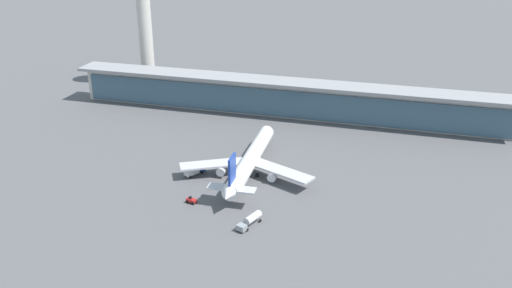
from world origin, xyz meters
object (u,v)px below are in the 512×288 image
at_px(control_tower, 144,16).
at_px(service_truck_under_wing_grey, 250,220).
at_px(service_truck_near_nose_blue, 194,170).
at_px(airliner_on_stand, 250,161).
at_px(service_truck_mid_apron_red, 191,200).

bearing_deg(control_tower, service_truck_under_wing_grey, -52.70).
height_order(service_truck_near_nose_blue, control_tower, control_tower).
xyz_separation_m(airliner_on_stand, control_tower, (-75.20, 80.86, 28.40)).
relative_size(airliner_on_stand, service_truck_mid_apron_red, 17.73).
distance_m(airliner_on_stand, service_truck_near_nose_blue, 18.16).
height_order(airliner_on_stand, service_truck_under_wing_grey, airliner_on_stand).
bearing_deg(service_truck_under_wing_grey, airliner_on_stand, 106.92).
bearing_deg(service_truck_mid_apron_red, airliner_on_stand, 64.60).
bearing_deg(control_tower, airliner_on_stand, -47.08).
distance_m(service_truck_near_nose_blue, service_truck_under_wing_grey, 35.52).
relative_size(service_truck_under_wing_grey, service_truck_mid_apron_red, 2.78).
height_order(service_truck_near_nose_blue, service_truck_mid_apron_red, service_truck_near_nose_blue).
xyz_separation_m(service_truck_near_nose_blue, service_truck_under_wing_grey, (26.05, -24.15, 0.02)).
bearing_deg(service_truck_mid_apron_red, service_truck_under_wing_grey, -19.48).
distance_m(service_truck_near_nose_blue, control_tower, 108.84).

